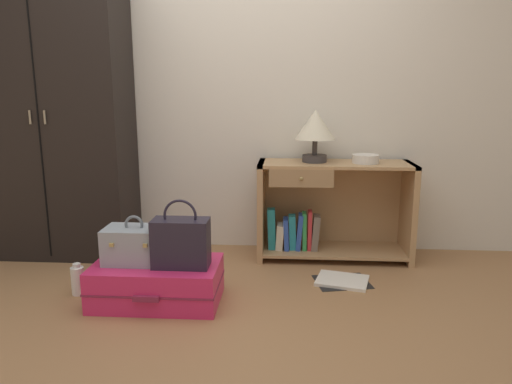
{
  "coord_description": "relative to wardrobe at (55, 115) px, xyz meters",
  "views": [
    {
      "loc": [
        0.43,
        -2.06,
        1.18
      ],
      "look_at": [
        0.23,
        0.87,
        0.55
      ],
      "focal_mm": 33.3,
      "sensor_mm": 36.0,
      "label": 1
    }
  ],
  "objects": [
    {
      "name": "bookshelf",
      "position": [
        1.92,
        0.04,
        -0.67
      ],
      "size": [
        1.07,
        0.39,
        0.69
      ],
      "color": "tan",
      "rests_on": "ground_plane"
    },
    {
      "name": "handbag",
      "position": [
        1.06,
        -0.82,
        -0.64
      ],
      "size": [
        0.31,
        0.16,
        0.38
      ],
      "color": "#231E2D",
      "rests_on": "suitcase_large"
    },
    {
      "name": "wardrobe",
      "position": [
        0.0,
        0.0,
        0.0
      ],
      "size": [
        1.02,
        0.47,
        2.02
      ],
      "color": "black",
      "rests_on": "ground_plane"
    },
    {
      "name": "ground_plane",
      "position": [
        1.22,
        -1.2,
        -1.01
      ],
      "size": [
        9.0,
        9.0,
        0.0
      ],
      "primitive_type": "plane",
      "color": "#9E7047"
    },
    {
      "name": "bottle",
      "position": [
        0.42,
        -0.72,
        -0.92
      ],
      "size": [
        0.08,
        0.08,
        0.19
      ],
      "color": "white",
      "rests_on": "ground_plane"
    },
    {
      "name": "back_wall",
      "position": [
        1.22,
        0.3,
        0.29
      ],
      "size": [
        6.4,
        0.1,
        2.6
      ],
      "primitive_type": "cube",
      "color": "silver",
      "rests_on": "ground_plane"
    },
    {
      "name": "bowl",
      "position": [
        2.17,
        0.01,
        -0.29
      ],
      "size": [
        0.18,
        0.18,
        0.06
      ],
      "primitive_type": "cylinder",
      "color": "silver",
      "rests_on": "bookshelf"
    },
    {
      "name": "train_case",
      "position": [
        0.79,
        -0.78,
        -0.68
      ],
      "size": [
        0.34,
        0.22,
        0.27
      ],
      "color": "#8E99A3",
      "rests_on": "suitcase_large"
    },
    {
      "name": "open_book_on_floor",
      "position": [
        1.99,
        -0.44,
        -1.0
      ],
      "size": [
        0.38,
        0.32,
        0.02
      ],
      "color": "white",
      "rests_on": "ground_plane"
    },
    {
      "name": "table_lamp",
      "position": [
        1.83,
        0.04,
        -0.08
      ],
      "size": [
        0.28,
        0.28,
        0.36
      ],
      "color": "#3D3838",
      "rests_on": "bookshelf"
    },
    {
      "name": "suitcase_large",
      "position": [
        0.91,
        -0.79,
        -0.89
      ],
      "size": [
        0.71,
        0.44,
        0.23
      ],
      "color": "#DB2860",
      "rests_on": "ground_plane"
    }
  ]
}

